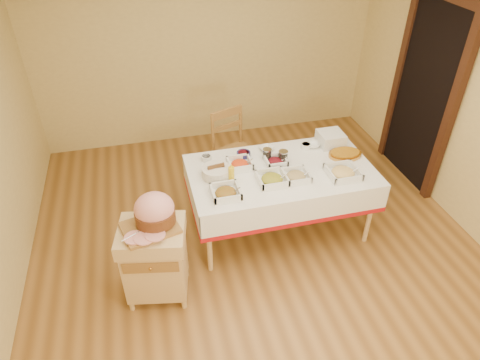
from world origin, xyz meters
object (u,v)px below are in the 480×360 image
(brass_platter, at_px, (345,154))
(bread_basket, at_px, (216,172))
(butcher_cart, at_px, (155,258))
(preserve_jar_left, at_px, (267,155))
(ham_on_board, at_px, (154,213))
(plate_stack, at_px, (331,139))
(dining_table, at_px, (280,183))
(mustard_bottle, at_px, (231,173))
(preserve_jar_right, at_px, (283,157))
(dining_chair, at_px, (234,152))

(brass_platter, bearing_deg, bread_basket, -178.42)
(butcher_cart, distance_m, preserve_jar_left, 1.52)
(ham_on_board, relative_size, preserve_jar_left, 3.96)
(ham_on_board, height_order, plate_stack, ham_on_board)
(dining_table, height_order, butcher_cart, butcher_cart)
(ham_on_board, distance_m, mustard_bottle, 0.90)
(ham_on_board, height_order, preserve_jar_left, ham_on_board)
(dining_table, relative_size, butcher_cart, 2.35)
(ham_on_board, distance_m, brass_platter, 2.09)
(preserve_jar_left, relative_size, preserve_jar_right, 0.95)
(preserve_jar_left, distance_m, plate_stack, 0.75)
(ham_on_board, relative_size, mustard_bottle, 2.58)
(bread_basket, bearing_deg, butcher_cart, -137.62)
(butcher_cart, xyz_separation_m, ham_on_board, (0.05, 0.04, 0.47))
(butcher_cart, bearing_deg, plate_stack, 24.49)
(ham_on_board, distance_m, bread_basket, 0.86)
(dining_table, height_order, preserve_jar_left, preserve_jar_left)
(dining_chair, xyz_separation_m, ham_on_board, (-1.00, -1.37, 0.39))
(ham_on_board, bearing_deg, butcher_cart, -141.97)
(bread_basket, height_order, plate_stack, plate_stack)
(dining_chair, relative_size, brass_platter, 2.82)
(dining_chair, bearing_deg, brass_platter, -36.86)
(mustard_bottle, xyz_separation_m, plate_stack, (1.18, 0.38, -0.01))
(dining_chair, height_order, preserve_jar_right, dining_chair)
(dining_chair, xyz_separation_m, mustard_bottle, (-0.24, -0.88, 0.33))
(butcher_cart, distance_m, plate_stack, 2.22)
(butcher_cart, height_order, ham_on_board, ham_on_board)
(preserve_jar_left, bearing_deg, ham_on_board, -147.57)
(dining_chair, distance_m, plate_stack, 1.11)
(preserve_jar_right, xyz_separation_m, mustard_bottle, (-0.58, -0.18, 0.03))
(dining_chair, bearing_deg, preserve_jar_left, -72.04)
(butcher_cart, distance_m, preserve_jar_right, 1.60)
(preserve_jar_right, height_order, plate_stack, plate_stack)
(dining_table, xyz_separation_m, plate_stack, (0.66, 0.33, 0.23))
(preserve_jar_left, xyz_separation_m, brass_platter, (0.80, -0.14, -0.03))
(dining_table, distance_m, preserve_jar_left, 0.32)
(butcher_cart, height_order, preserve_jar_left, preserve_jar_left)
(ham_on_board, height_order, mustard_bottle, ham_on_board)
(dining_chair, bearing_deg, dining_table, -71.45)
(dining_chair, height_order, brass_platter, dining_chair)
(preserve_jar_right, relative_size, brass_platter, 0.35)
(preserve_jar_left, bearing_deg, brass_platter, -9.89)
(butcher_cart, bearing_deg, ham_on_board, 38.03)
(dining_table, bearing_deg, bread_basket, 176.37)
(bread_basket, distance_m, brass_platter, 1.36)
(ham_on_board, bearing_deg, mustard_bottle, 32.82)
(plate_stack, relative_size, brass_platter, 0.73)
(preserve_jar_left, distance_m, bread_basket, 0.59)
(preserve_jar_right, bearing_deg, dining_chair, 116.00)
(butcher_cart, relative_size, mustard_bottle, 4.31)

